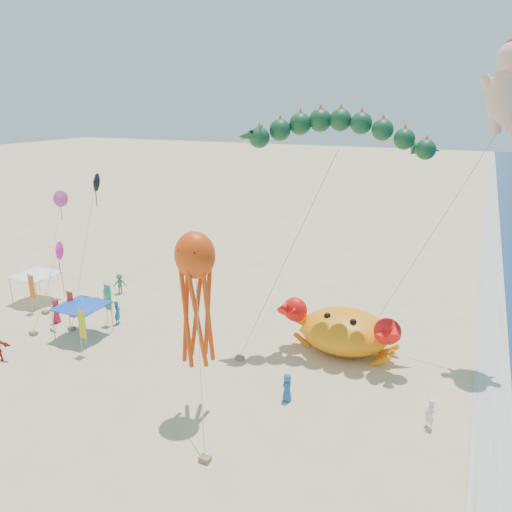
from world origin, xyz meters
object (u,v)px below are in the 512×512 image
(octopus_kite, at_px, (196,288))
(canopy_blue, at_px, (81,303))
(crab_inflatable, at_px, (345,330))
(cherub_kite, at_px, (510,84))
(dragon_kite, at_px, (337,138))
(canopy_white, at_px, (35,272))

(octopus_kite, distance_m, canopy_blue, 12.93)
(crab_inflatable, relative_size, cherub_kite, 0.41)
(dragon_kite, height_order, canopy_blue, dragon_kite)
(cherub_kite, xyz_separation_m, canopy_white, (-32.55, -5.44, -14.01))
(dragon_kite, bearing_deg, canopy_white, -174.36)
(octopus_kite, relative_size, canopy_blue, 2.95)
(crab_inflatable, xyz_separation_m, dragon_kite, (-1.26, 0.58, 11.94))
(canopy_blue, bearing_deg, canopy_white, 156.50)
(crab_inflatable, relative_size, canopy_white, 2.36)
(dragon_kite, bearing_deg, cherub_kite, 19.23)
(cherub_kite, bearing_deg, canopy_white, -170.51)
(dragon_kite, relative_size, octopus_kite, 1.54)
(dragon_kite, distance_m, canopy_white, 26.18)
(crab_inflatable, xyz_separation_m, canopy_blue, (-16.92, -5.22, 0.94))
(dragon_kite, distance_m, canopy_blue, 20.00)
(crab_inflatable, xyz_separation_m, octopus_kite, (-5.37, -9.17, 5.19))
(cherub_kite, relative_size, canopy_white, 5.74)
(canopy_blue, bearing_deg, cherub_kite, 19.94)
(canopy_white, bearing_deg, canopy_blue, -23.50)
(cherub_kite, relative_size, octopus_kite, 1.97)
(canopy_blue, bearing_deg, crab_inflatable, 17.15)
(canopy_white, bearing_deg, dragon_kite, 5.64)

